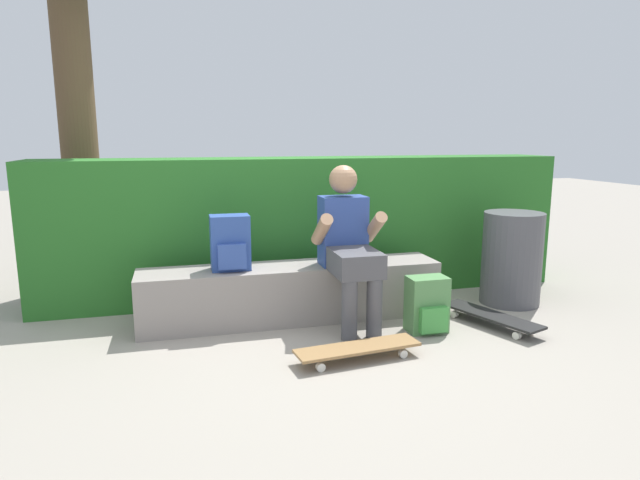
{
  "coord_description": "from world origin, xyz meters",
  "views": [
    {
      "loc": [
        -0.8,
        -3.57,
        1.38
      ],
      "look_at": [
        0.2,
        0.23,
        0.62
      ],
      "focal_mm": 30.38,
      "sensor_mm": 36.0,
      "label": 1
    }
  ],
  "objects_px": {
    "backpack_on_bench": "(230,244)",
    "backpack_on_ground": "(427,305)",
    "skateboard_near_person": "(358,348)",
    "bench_main": "(292,292)",
    "skateboard_beside_bench": "(491,316)",
    "trash_bin": "(512,258)",
    "person_skater": "(348,242)"
  },
  "relations": [
    {
      "from": "backpack_on_bench",
      "to": "backpack_on_ground",
      "type": "height_order",
      "value": "backpack_on_bench"
    },
    {
      "from": "skateboard_near_person",
      "to": "backpack_on_bench",
      "type": "xyz_separation_m",
      "value": [
        -0.69,
        0.85,
        0.54
      ]
    },
    {
      "from": "bench_main",
      "to": "backpack_on_ground",
      "type": "xyz_separation_m",
      "value": [
        0.88,
        -0.5,
        -0.02
      ]
    },
    {
      "from": "backpack_on_bench",
      "to": "backpack_on_ground",
      "type": "distance_m",
      "value": 1.48
    },
    {
      "from": "skateboard_beside_bench",
      "to": "backpack_on_bench",
      "type": "xyz_separation_m",
      "value": [
        -1.84,
        0.51,
        0.54
      ]
    },
    {
      "from": "skateboard_near_person",
      "to": "trash_bin",
      "type": "relative_size",
      "value": 1.07
    },
    {
      "from": "skateboard_beside_bench",
      "to": "backpack_on_ground",
      "type": "height_order",
      "value": "backpack_on_ground"
    },
    {
      "from": "bench_main",
      "to": "person_skater",
      "type": "distance_m",
      "value": 0.6
    },
    {
      "from": "skateboard_beside_bench",
      "to": "backpack_on_bench",
      "type": "height_order",
      "value": "backpack_on_bench"
    },
    {
      "from": "trash_bin",
      "to": "bench_main",
      "type": "bearing_deg",
      "value": 178.25
    },
    {
      "from": "person_skater",
      "to": "trash_bin",
      "type": "height_order",
      "value": "person_skater"
    },
    {
      "from": "skateboard_beside_bench",
      "to": "trash_bin",
      "type": "height_order",
      "value": "trash_bin"
    },
    {
      "from": "person_skater",
      "to": "trash_bin",
      "type": "relative_size",
      "value": 1.53
    },
    {
      "from": "bench_main",
      "to": "backpack_on_bench",
      "type": "bearing_deg",
      "value": -178.81
    },
    {
      "from": "bench_main",
      "to": "trash_bin",
      "type": "xyz_separation_m",
      "value": [
        1.85,
        -0.06,
        0.17
      ]
    },
    {
      "from": "person_skater",
      "to": "backpack_on_ground",
      "type": "distance_m",
      "value": 0.73
    },
    {
      "from": "backpack_on_ground",
      "to": "trash_bin",
      "type": "bearing_deg",
      "value": 24.71
    },
    {
      "from": "backpack_on_ground",
      "to": "person_skater",
      "type": "bearing_deg",
      "value": 149.12
    },
    {
      "from": "bench_main",
      "to": "trash_bin",
      "type": "bearing_deg",
      "value": -1.75
    },
    {
      "from": "bench_main",
      "to": "skateboard_near_person",
      "type": "relative_size",
      "value": 2.77
    },
    {
      "from": "skateboard_near_person",
      "to": "backpack_on_ground",
      "type": "distance_m",
      "value": 0.74
    },
    {
      "from": "bench_main",
      "to": "backpack_on_ground",
      "type": "height_order",
      "value": "bench_main"
    },
    {
      "from": "bench_main",
      "to": "backpack_on_ground",
      "type": "bearing_deg",
      "value": -29.79
    },
    {
      "from": "person_skater",
      "to": "skateboard_near_person",
      "type": "xyz_separation_m",
      "value": [
        -0.14,
        -0.66,
        -0.55
      ]
    },
    {
      "from": "person_skater",
      "to": "skateboard_beside_bench",
      "type": "bearing_deg",
      "value": -17.4
    },
    {
      "from": "trash_bin",
      "to": "backpack_on_ground",
      "type": "bearing_deg",
      "value": -155.29
    },
    {
      "from": "skateboard_beside_bench",
      "to": "person_skater",
      "type": "bearing_deg",
      "value": 162.6
    },
    {
      "from": "skateboard_near_person",
      "to": "trash_bin",
      "type": "bearing_deg",
      "value": 26.47
    },
    {
      "from": "skateboard_near_person",
      "to": "backpack_on_ground",
      "type": "xyz_separation_m",
      "value": [
        0.64,
        0.36,
        0.12
      ]
    },
    {
      "from": "backpack_on_bench",
      "to": "trash_bin",
      "type": "xyz_separation_m",
      "value": [
        2.31,
        -0.05,
        -0.23
      ]
    },
    {
      "from": "backpack_on_bench",
      "to": "backpack_on_ground",
      "type": "bearing_deg",
      "value": -20.34
    },
    {
      "from": "backpack_on_ground",
      "to": "bench_main",
      "type": "bearing_deg",
      "value": 150.21
    }
  ]
}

